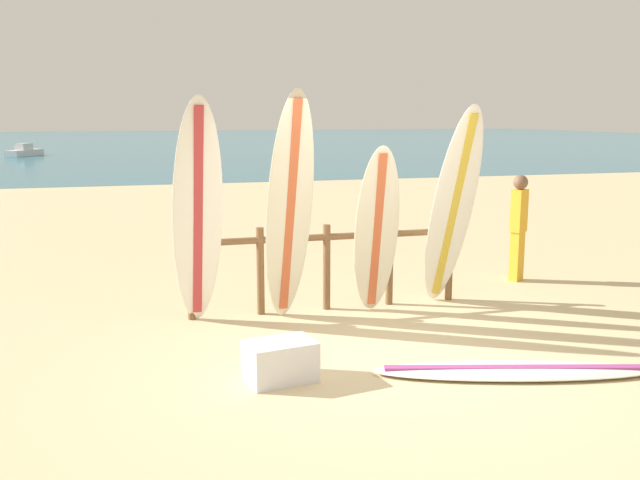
{
  "coord_description": "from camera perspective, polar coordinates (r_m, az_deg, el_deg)",
  "views": [
    {
      "loc": [
        -2.41,
        -5.93,
        2.34
      ],
      "look_at": [
        -0.14,
        2.23,
        0.8
      ],
      "focal_mm": 38.98,
      "sensor_mm": 36.0,
      "label": 1
    }
  ],
  "objects": [
    {
      "name": "ground_plane",
      "position": [
        6.82,
        6.28,
        -9.84
      ],
      "size": [
        120.0,
        120.0,
        0.0
      ],
      "primitive_type": "plane",
      "color": "#D3BC8C"
    },
    {
      "name": "ocean_water",
      "position": [
        64.02,
        -13.51,
        7.91
      ],
      "size": [
        120.0,
        80.0,
        0.01
      ],
      "primitive_type": "cube",
      "color": "teal",
      "rests_on": "ground"
    },
    {
      "name": "surfboard_rack",
      "position": [
        8.36,
        0.55,
        -1.41
      ],
      "size": [
        3.35,
        0.09,
        1.04
      ],
      "color": "brown",
      "rests_on": "ground"
    },
    {
      "name": "surfboard_leaning_far_left",
      "position": [
        7.66,
        -10.02,
        2.12
      ],
      "size": [
        0.59,
        0.69,
        2.54
      ],
      "color": "white",
      "rests_on": "ground"
    },
    {
      "name": "surfboard_leaning_left",
      "position": [
        7.68,
        -2.52,
        2.58
      ],
      "size": [
        0.6,
        0.73,
        2.62
      ],
      "color": "silver",
      "rests_on": "ground"
    },
    {
      "name": "surfboard_leaning_center_left",
      "position": [
        8.09,
        4.66,
        0.75
      ],
      "size": [
        0.56,
        0.55,
        2.01
      ],
      "color": "silver",
      "rests_on": "ground"
    },
    {
      "name": "surfboard_leaning_center",
      "position": [
        8.44,
        10.83,
        2.57
      ],
      "size": [
        0.6,
        0.93,
        2.47
      ],
      "color": "white",
      "rests_on": "ground"
    },
    {
      "name": "surfboard_lying_on_sand",
      "position": [
        6.68,
        15.63,
        -10.28
      ],
      "size": [
        2.62,
        1.17,
        0.08
      ],
      "color": "white",
      "rests_on": "ground"
    },
    {
      "name": "beachgoer_standing",
      "position": [
        10.16,
        15.99,
        1.34
      ],
      "size": [
        0.29,
        0.26,
        1.51
      ],
      "color": "gold",
      "rests_on": "ground"
    },
    {
      "name": "small_boat_offshore",
      "position": [
        43.18,
        -23.11,
        6.7
      ],
      "size": [
        1.89,
        2.62,
        0.71
      ],
      "color": "silver",
      "rests_on": "ocean_water"
    },
    {
      "name": "cooler_box",
      "position": [
        6.27,
        -3.27,
        -9.89
      ],
      "size": [
        0.66,
        0.5,
        0.36
      ],
      "primitive_type": "cube",
      "rotation": [
        0.0,
        0.0,
        0.17
      ],
      "color": "white",
      "rests_on": "ground"
    }
  ]
}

